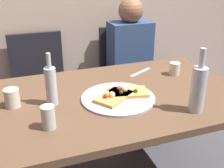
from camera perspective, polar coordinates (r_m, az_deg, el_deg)
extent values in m
cube|color=brown|center=(1.62, 1.59, -2.66)|extent=(1.45, 0.93, 0.04)
cylinder|color=brown|center=(2.07, -20.65, -9.66)|extent=(0.06, 0.06, 0.69)
cylinder|color=brown|center=(2.39, 12.99, -3.94)|extent=(0.06, 0.06, 0.69)
cylinder|color=#ADADB2|center=(1.55, 1.25, -2.90)|extent=(0.41, 0.41, 0.01)
cube|color=tan|center=(1.58, 3.32, -1.73)|extent=(0.24, 0.18, 0.02)
sphere|color=#EAD184|center=(1.57, 2.62, -1.11)|extent=(0.04, 0.04, 0.04)
sphere|color=#2D381E|center=(1.56, 4.90, -1.43)|extent=(0.02, 0.02, 0.02)
sphere|color=#B22D23|center=(1.58, 1.43, -0.94)|extent=(0.03, 0.03, 0.03)
cube|color=tan|center=(1.53, 0.41, -2.62)|extent=(0.25, 0.23, 0.02)
sphere|color=#EAD184|center=(1.51, -0.02, -2.22)|extent=(0.04, 0.04, 0.04)
sphere|color=#2D381E|center=(1.54, 1.87, -1.72)|extent=(0.02, 0.02, 0.02)
sphere|color=#B22D23|center=(1.50, -1.31, -2.52)|extent=(0.03, 0.03, 0.03)
cylinder|color=#B2BCC1|center=(1.45, 17.25, -1.16)|extent=(0.08, 0.08, 0.24)
cylinder|color=#B2BCC1|center=(1.39, 18.09, 5.08)|extent=(0.03, 0.03, 0.10)
cylinder|color=#B2BCC1|center=(1.49, -12.41, -0.51)|extent=(0.06, 0.06, 0.21)
cylinder|color=#B2BCC1|center=(1.44, -12.91, 4.71)|extent=(0.02, 0.02, 0.08)
cylinder|color=beige|center=(1.54, -19.87, -2.72)|extent=(0.08, 0.08, 0.10)
cylinder|color=#B7C6BC|center=(1.30, -12.98, -6.69)|extent=(0.06, 0.06, 0.11)
cylinder|color=beige|center=(1.92, 12.76, 3.08)|extent=(0.07, 0.07, 0.08)
cube|color=#B7B7BC|center=(1.92, 5.86, 2.41)|extent=(0.20, 0.12, 0.01)
cube|color=black|center=(2.35, -14.19, -1.64)|extent=(0.44, 0.44, 0.05)
cube|color=black|center=(2.46, -15.26, 5.02)|extent=(0.44, 0.04, 0.45)
cylinder|color=black|center=(2.32, -8.35, -8.19)|extent=(0.04, 0.04, 0.42)
cylinder|color=black|center=(2.30, -17.78, -9.60)|extent=(0.04, 0.04, 0.42)
cylinder|color=black|center=(2.65, -10.08, -4.02)|extent=(0.04, 0.04, 0.42)
cylinder|color=black|center=(2.62, -18.28, -5.20)|extent=(0.04, 0.04, 0.42)
cube|color=black|center=(2.53, 3.69, 0.92)|extent=(0.44, 0.44, 0.05)
cube|color=black|center=(2.63, 2.09, 7.06)|extent=(0.44, 0.04, 0.45)
cylinder|color=black|center=(2.56, 9.17, -5.00)|extent=(0.04, 0.04, 0.42)
cylinder|color=black|center=(2.41, 1.15, -6.54)|extent=(0.04, 0.04, 0.42)
cylinder|color=black|center=(2.86, 5.57, -1.56)|extent=(0.04, 0.04, 0.42)
cylinder|color=black|center=(2.73, -1.69, -2.73)|extent=(0.04, 0.04, 0.42)
cube|color=navy|center=(2.46, 3.67, 6.69)|extent=(0.36, 0.22, 0.52)
sphere|color=brown|center=(2.38, 3.89, 14.87)|extent=(0.21, 0.21, 0.21)
cylinder|color=black|center=(2.41, 7.12, -0.40)|extent=(0.12, 0.40, 0.12)
cylinder|color=black|center=(2.35, 3.62, -0.95)|extent=(0.12, 0.40, 0.12)
cylinder|color=black|center=(2.36, 9.01, -7.28)|extent=(0.11, 0.11, 0.45)
cylinder|color=black|center=(2.30, 5.45, -8.03)|extent=(0.11, 0.11, 0.45)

